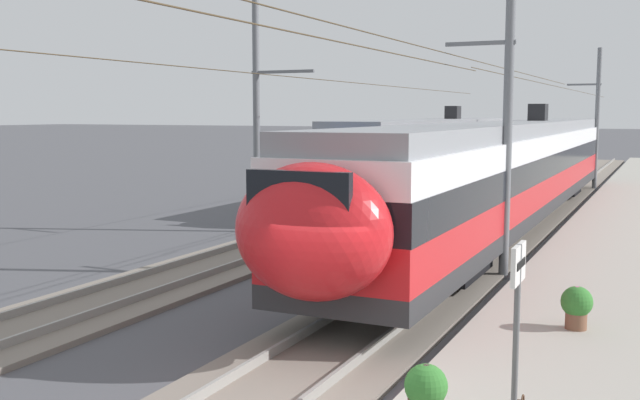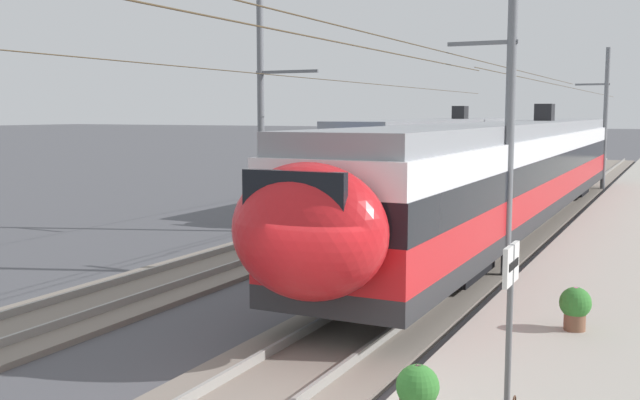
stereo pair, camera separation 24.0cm
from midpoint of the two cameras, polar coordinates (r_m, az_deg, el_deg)
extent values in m
cube|color=gray|center=(10.70, -1.02, -15.11)|extent=(120.00, 0.07, 0.16)
cube|color=gray|center=(11.39, -7.64, -13.80)|extent=(120.00, 0.07, 0.16)
cube|color=gray|center=(14.22, -22.88, -10.07)|extent=(120.00, 0.07, 0.16)
cube|color=#2D2D30|center=(28.05, 15.21, -0.19)|extent=(32.50, 2.93, 0.45)
cube|color=red|center=(27.98, 15.25, 1.13)|extent=(32.50, 2.93, 0.85)
cube|color=black|center=(27.92, 15.30, 2.77)|extent=(32.50, 2.97, 0.75)
cube|color=white|center=(27.88, 15.34, 4.20)|extent=(32.50, 2.93, 0.65)
cube|color=gray|center=(27.86, 15.38, 5.33)|extent=(32.20, 2.73, 0.45)
cube|color=black|center=(18.44, 9.10, -4.91)|extent=(2.80, 2.35, 0.42)
cube|color=black|center=(37.98, 18.12, 0.80)|extent=(2.80, 2.35, 0.42)
ellipsoid|color=red|center=(11.95, -0.31, -2.45)|extent=(1.80, 2.70, 2.25)
cube|color=black|center=(11.45, -1.43, -0.71)|extent=(0.16, 1.76, 1.19)
cube|color=black|center=(32.66, 17.04, 6.45)|extent=(0.90, 0.70, 0.70)
cube|color=#2D2D30|center=(38.66, 9.39, 1.79)|extent=(23.14, 2.98, 0.45)
cube|color=#1E429E|center=(38.61, 9.40, 2.75)|extent=(23.14, 2.98, 0.85)
cube|color=black|center=(38.56, 9.43, 3.94)|extent=(23.14, 3.02, 0.75)
cube|color=white|center=(38.53, 9.45, 4.98)|extent=(23.14, 2.98, 0.65)
cube|color=gray|center=(38.52, 9.46, 5.79)|extent=(22.84, 2.78, 0.45)
cube|color=black|center=(31.93, 5.63, 0.04)|extent=(2.80, 2.38, 0.42)
cube|color=black|center=(45.58, 12.00, 1.92)|extent=(2.80, 2.38, 0.42)
ellipsoid|color=#1E429E|center=(27.21, 2.00, 2.69)|extent=(1.80, 2.74, 2.25)
cube|color=black|center=(26.73, 1.56, 3.54)|extent=(0.16, 1.79, 1.19)
cube|color=black|center=(41.85, 10.86, 6.62)|extent=(0.90, 0.70, 0.70)
cylinder|color=slate|center=(18.99, 14.73, 6.67)|extent=(0.24, 0.24, 8.48)
cube|color=slate|center=(19.22, 12.71, 11.67)|extent=(0.10, 1.76, 0.10)
cylinder|color=#473823|center=(19.39, 10.56, 10.93)|extent=(43.45, 0.02, 0.02)
cylinder|color=slate|center=(42.61, 21.19, 5.75)|extent=(0.24, 0.24, 7.61)
cube|color=slate|center=(42.71, 20.32, 8.32)|extent=(0.10, 1.76, 0.10)
cylinder|color=#473823|center=(42.78, 19.33, 8.02)|extent=(43.45, 0.02, 0.02)
cylinder|color=slate|center=(26.03, -4.29, 6.29)|extent=(0.24, 0.24, 8.00)
cube|color=slate|center=(25.56, -2.29, 9.80)|extent=(0.10, 2.37, 0.10)
cylinder|color=#473823|center=(25.07, -0.18, 9.30)|extent=(43.45, 0.02, 0.02)
cylinder|color=#59595B|center=(9.91, 14.99, -9.53)|extent=(0.08, 0.08, 2.17)
cube|color=silver|center=(9.72, 15.14, -4.79)|extent=(0.70, 0.06, 0.50)
cube|color=black|center=(9.71, 15.34, -4.80)|extent=(0.52, 0.01, 0.10)
cylinder|color=brown|center=(14.07, 19.42, -8.75)|extent=(0.38, 0.38, 0.33)
sphere|color=#33752D|center=(13.99, 19.47, -7.44)|extent=(0.56, 0.56, 0.56)
sphere|color=#DB5193|center=(13.96, 19.49, -6.94)|extent=(0.31, 0.31, 0.31)
sphere|color=#33752D|center=(9.60, 8.23, -13.95)|extent=(0.54, 0.54, 0.54)
sphere|color=#DB5193|center=(9.55, 8.25, -13.27)|extent=(0.30, 0.30, 0.30)
camera|label=1|loc=(0.12, -89.57, 0.05)|focal=41.72mm
camera|label=2|loc=(0.12, 90.43, -0.05)|focal=41.72mm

